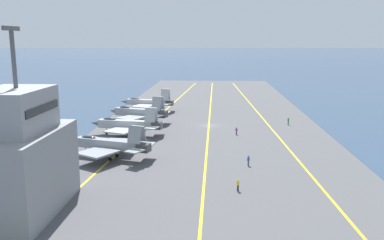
% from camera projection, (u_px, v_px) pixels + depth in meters
% --- Properties ---
extents(ground_plane, '(2000.00, 2000.00, 0.00)m').
position_uv_depth(ground_plane, '(209.00, 127.00, 96.19)').
color(ground_plane, '#2D425B').
extents(carrier_deck, '(212.40, 51.82, 0.40)m').
position_uv_depth(carrier_deck, '(209.00, 126.00, 96.15)').
color(carrier_deck, '#4C4C4F').
rests_on(carrier_deck, ground).
extents(deck_stripe_foul_line, '(190.95, 9.64, 0.01)m').
position_uv_depth(deck_stripe_foul_line, '(269.00, 126.00, 95.31)').
color(deck_stripe_foul_line, yellow).
rests_on(deck_stripe_foul_line, carrier_deck).
extents(deck_stripe_centerline, '(191.16, 0.36, 0.01)m').
position_uv_depth(deck_stripe_centerline, '(209.00, 126.00, 96.11)').
color(deck_stripe_centerline, yellow).
rests_on(deck_stripe_centerline, carrier_deck).
extents(deck_stripe_edge_line, '(190.74, 13.37, 0.01)m').
position_uv_depth(deck_stripe_edge_line, '(149.00, 125.00, 96.92)').
color(deck_stripe_edge_line, yellow).
rests_on(deck_stripe_edge_line, carrier_deck).
extents(parked_jet_nearest, '(12.98, 16.04, 6.03)m').
position_uv_depth(parked_jet_nearest, '(109.00, 144.00, 69.13)').
color(parked_jet_nearest, gray).
rests_on(parked_jet_nearest, carrier_deck).
extents(parked_jet_second, '(13.49, 15.94, 6.11)m').
position_uv_depth(parked_jet_second, '(127.00, 124.00, 85.80)').
color(parked_jet_second, '#9EA3A8').
rests_on(parked_jet_second, carrier_deck).
extents(parked_jet_third, '(13.72, 15.61, 6.78)m').
position_uv_depth(parked_jet_third, '(139.00, 112.00, 98.41)').
color(parked_jet_third, gray).
rests_on(parked_jet_third, carrier_deck).
extents(parked_jet_fourth, '(13.67, 15.56, 6.53)m').
position_uv_depth(parked_jet_fourth, '(148.00, 102.00, 114.55)').
color(parked_jet_fourth, '#A8AAAF').
rests_on(parked_jet_fourth, carrier_deck).
extents(crew_purple_vest, '(0.43, 0.46, 1.68)m').
position_uv_depth(crew_purple_vest, '(236.00, 131.00, 86.75)').
color(crew_purple_vest, '#383328').
rests_on(crew_purple_vest, carrier_deck).
extents(crew_yellow_vest, '(0.46, 0.40, 1.75)m').
position_uv_depth(crew_yellow_vest, '(238.00, 184.00, 54.49)').
color(crew_yellow_vest, '#232328').
rests_on(crew_yellow_vest, carrier_deck).
extents(crew_blue_vest, '(0.32, 0.42, 1.74)m').
position_uv_depth(crew_blue_vest, '(248.00, 160.00, 65.37)').
color(crew_blue_vest, '#4C473D').
rests_on(crew_blue_vest, carrier_deck).
extents(crew_green_vest, '(0.46, 0.44, 1.81)m').
position_uv_depth(crew_green_vest, '(288.00, 121.00, 96.75)').
color(crew_green_vest, '#4C473D').
rests_on(crew_green_vest, carrier_deck).
extents(island_tower, '(15.39, 9.14, 21.52)m').
position_uv_depth(island_tower, '(17.00, 160.00, 47.04)').
color(island_tower, gray).
rests_on(island_tower, carrier_deck).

